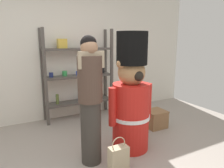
% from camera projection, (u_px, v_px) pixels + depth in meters
% --- Properties ---
extents(back_wall, '(6.40, 0.12, 2.60)m').
position_uv_depth(back_wall, '(53.00, 54.00, 4.10)').
color(back_wall, silver).
rests_on(back_wall, ground_plane).
extents(merchandise_shelf, '(1.39, 0.35, 1.78)m').
position_uv_depth(merchandise_shelf, '(78.00, 74.00, 4.19)').
color(merchandise_shelf, '#4C4742').
rests_on(merchandise_shelf, ground_plane).
extents(teddy_bear_guard, '(0.70, 0.54, 1.67)m').
position_uv_depth(teddy_bear_guard, '(131.00, 98.00, 2.96)').
color(teddy_bear_guard, red).
rests_on(teddy_bear_guard, ground_plane).
extents(person_shopper, '(0.32, 0.30, 1.62)m').
position_uv_depth(person_shopper, '(90.00, 99.00, 2.59)').
color(person_shopper, '#38332D').
rests_on(person_shopper, ground_plane).
extents(shopping_bag, '(0.23, 0.13, 0.45)m').
position_uv_depth(shopping_bag, '(119.00, 159.00, 2.52)').
color(shopping_bag, '#C1AD89').
rests_on(shopping_bag, ground_plane).
extents(display_crate, '(0.36, 0.34, 0.31)m').
position_uv_depth(display_crate, '(155.00, 119.00, 3.82)').
color(display_crate, olive).
rests_on(display_crate, ground_plane).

